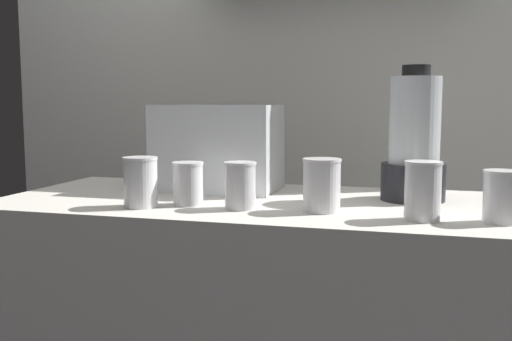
{
  "coord_description": "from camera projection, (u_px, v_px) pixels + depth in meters",
  "views": [
    {
      "loc": [
        0.42,
        -1.52,
        1.16
      ],
      "look_at": [
        0.0,
        0.0,
        0.98
      ],
      "focal_mm": 41.12,
      "sensor_mm": 36.0,
      "label": 1
    }
  ],
  "objects": [
    {
      "name": "back_wall_unit",
      "position": [
        309.0,
        77.0,
        2.29
      ],
      "size": [
        2.6,
        0.24,
        2.5
      ],
      "color": "silver",
      "rests_on": "ground_plane"
    },
    {
      "name": "carrot_display_bin",
      "position": [
        217.0,
        163.0,
        1.78
      ],
      "size": [
        0.36,
        0.24,
        0.26
      ],
      "color": "white",
      "rests_on": "counter"
    },
    {
      "name": "blender_pitcher",
      "position": [
        414.0,
        145.0,
        1.58
      ],
      "size": [
        0.17,
        0.17,
        0.36
      ],
      "color": "black",
      "rests_on": "counter"
    },
    {
      "name": "juice_cup_orange_far_left",
      "position": [
        141.0,
        184.0,
        1.48
      ],
      "size": [
        0.09,
        0.09,
        0.13
      ],
      "color": "white",
      "rests_on": "counter"
    },
    {
      "name": "juice_cup_mango_left",
      "position": [
        188.0,
        187.0,
        1.51
      ],
      "size": [
        0.08,
        0.08,
        0.11
      ],
      "color": "white",
      "rests_on": "counter"
    },
    {
      "name": "juice_cup_carrot_middle",
      "position": [
        239.0,
        189.0,
        1.46
      ],
      "size": [
        0.08,
        0.08,
        0.12
      ],
      "color": "white",
      "rests_on": "counter"
    },
    {
      "name": "juice_cup_orange_right",
      "position": [
        322.0,
        187.0,
        1.42
      ],
      "size": [
        0.09,
        0.09,
        0.13
      ],
      "color": "white",
      "rests_on": "counter"
    },
    {
      "name": "juice_cup_orange_far_right",
      "position": [
        423.0,
        194.0,
        1.31
      ],
      "size": [
        0.08,
        0.08,
        0.13
      ],
      "color": "white",
      "rests_on": "counter"
    },
    {
      "name": "juice_cup_orange_rightmost",
      "position": [
        501.0,
        200.0,
        1.28
      ],
      "size": [
        0.08,
        0.08,
        0.12
      ],
      "color": "white",
      "rests_on": "counter"
    }
  ]
}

